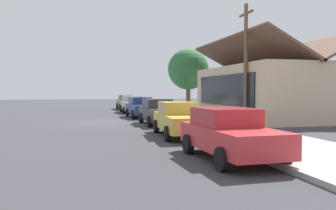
{
  "coord_description": "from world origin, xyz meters",
  "views": [
    {
      "loc": [
        24.26,
        -1.62,
        2.17
      ],
      "look_at": [
        0.65,
        3.92,
        1.13
      ],
      "focal_mm": 38.06,
      "sensor_mm": 36.0,
      "label": 1
    }
  ],
  "objects": [
    {
      "name": "car_olive",
      "position": [
        -15.19,
        2.87,
        0.81
      ],
      "size": [
        4.8,
        1.98,
        1.59
      ],
      "rotation": [
        0.0,
        0.0,
        0.02
      ],
      "color": "olive",
      "rests_on": "ground"
    },
    {
      "name": "car_charcoal",
      "position": [
        2.5,
        2.85,
        0.81
      ],
      "size": [
        4.53,
        2.0,
        1.59
      ],
      "rotation": [
        0.0,
        0.0,
        0.02
      ],
      "color": "#2D3035",
      "rests_on": "ground"
    },
    {
      "name": "car_navy",
      "position": [
        -3.36,
        2.67,
        0.81
      ],
      "size": [
        4.71,
        2.05,
        1.59
      ],
      "rotation": [
        0.0,
        0.0,
        0.03
      ],
      "color": "navy",
      "rests_on": "ground"
    },
    {
      "name": "utility_pole_wooden",
      "position": [
        3.65,
        8.2,
        3.93
      ],
      "size": [
        1.8,
        0.24,
        7.5
      ],
      "color": "brown",
      "rests_on": "ground"
    },
    {
      "name": "storefront_building",
      "position": [
        -0.37,
        11.98,
        2.1
      ],
      "size": [
        13.14,
        7.55,
        5.97
      ],
      "color": "#CCB293",
      "rests_on": "ground"
    },
    {
      "name": "ground_plane",
      "position": [
        0.0,
        0.0,
        0.0
      ],
      "size": [
        120.0,
        120.0,
        0.0
      ],
      "primitive_type": "plane",
      "color": "#38383D"
    },
    {
      "name": "shade_tree",
      "position": [
        -9.6,
        8.38,
        4.18
      ],
      "size": [
        4.04,
        4.04,
        6.22
      ],
      "color": "brown",
      "rests_on": "ground"
    },
    {
      "name": "car_mustard",
      "position": [
        8.23,
        2.67,
        0.82
      ],
      "size": [
        4.93,
        2.06,
        1.59
      ],
      "rotation": [
        0.0,
        0.0,
        -0.04
      ],
      "color": "gold",
      "rests_on": "ground"
    },
    {
      "name": "traffic_light_main",
      "position": [
        18.41,
        2.54,
        3.49
      ],
      "size": [
        0.37,
        2.79,
        5.2
      ],
      "color": "#383833",
      "rests_on": "ground"
    },
    {
      "name": "car_silver",
      "position": [
        -9.39,
        2.79,
        0.82
      ],
      "size": [
        4.72,
        2.14,
        1.59
      ],
      "rotation": [
        0.0,
        0.0,
        -0.01
      ],
      "color": "silver",
      "rests_on": "ground"
    },
    {
      "name": "car_cherry",
      "position": [
        13.98,
        2.76,
        0.81
      ],
      "size": [
        4.5,
        2.21,
        1.59
      ],
      "rotation": [
        0.0,
        0.0,
        0.05
      ],
      "color": "red",
      "rests_on": "ground"
    },
    {
      "name": "sidewalk_curb",
      "position": [
        0.0,
        5.6,
        0.08
      ],
      "size": [
        60.0,
        4.2,
        0.16
      ],
      "primitive_type": "cube",
      "color": "#A3A099",
      "rests_on": "ground"
    },
    {
      "name": "fire_hydrant_red",
      "position": [
        8.88,
        4.2,
        0.5
      ],
      "size": [
        0.22,
        0.22,
        0.71
      ],
      "color": "red",
      "rests_on": "sidewalk_curb"
    }
  ]
}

